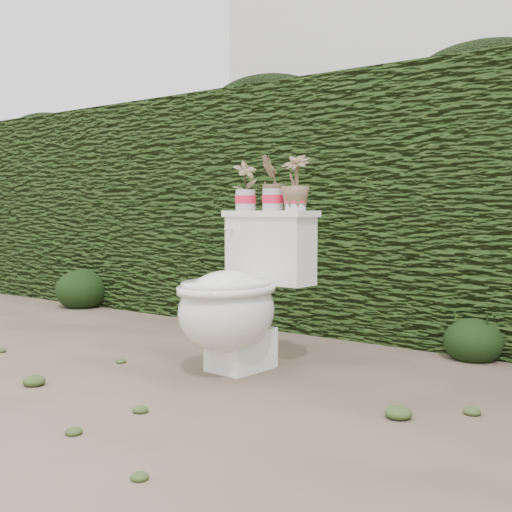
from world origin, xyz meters
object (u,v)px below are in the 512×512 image
Objects in this scene: toilet at (238,298)px; potted_plant_center at (273,184)px; potted_plant_left at (245,187)px; potted_plant_right at (295,184)px.

toilet is 2.94× the size of potted_plant_center.
potted_plant_right is at bearing -61.89° from potted_plant_left.
toilet is 3.13× the size of potted_plant_left.
potted_plant_right is at bearing 56.13° from toilet.
potted_plant_right is (0.14, -0.01, -0.00)m from potted_plant_center.
potted_plant_center is at bearing 167.16° from potted_plant_right.
potted_plant_center is 1.02× the size of potted_plant_right.
potted_plant_center is (0.04, 0.24, 0.55)m from toilet.
potted_plant_left is (-0.15, 0.25, 0.54)m from toilet.
potted_plant_left is 0.19m from potted_plant_center.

